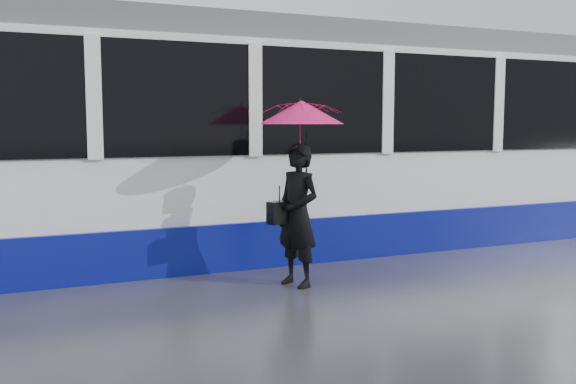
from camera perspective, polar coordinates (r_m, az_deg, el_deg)
name	(u,v)px	position (r m, az deg, el deg)	size (l,w,h in m)	color
ground	(332,287)	(7.59, 3.90, -8.44)	(90.00, 90.00, 0.00)	#2A2A2F
rails	(255,249)	(9.81, -2.96, -5.05)	(34.00, 1.51, 0.02)	#3F3D38
woman	(297,215)	(7.49, 0.85, -2.05)	(0.61, 0.40, 1.68)	black
umbrella	(302,129)	(7.44, 1.21, 5.62)	(1.26, 1.26, 1.13)	#FB154F
handbag	(280,212)	(7.41, -0.76, -1.82)	(0.33, 0.22, 0.44)	black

